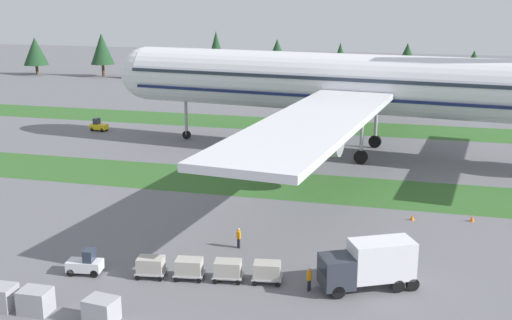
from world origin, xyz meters
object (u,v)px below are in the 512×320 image
object	(u,v)px
uld_container_3	(101,310)
ground_crew_loader	(309,278)
uld_container_1	(36,301)
uld_container_2	(0,297)
ground_crew_marshaller	(239,237)
taxiway_marker_1	(472,218)
cargo_dolly_fourth	(267,271)
baggage_tug	(86,264)
catering_truck	(369,263)
airliner	(351,83)
cargo_dolly_lead	(151,265)
cargo_dolly_second	(189,267)
taxiway_marker_0	(412,217)
cargo_dolly_third	(228,269)
pushback_tractor	(99,126)

from	to	relation	value
uld_container_3	ground_crew_loader	bearing A→B (deg)	32.12
uld_container_1	uld_container_2	distance (m)	2.62
uld_container_2	ground_crew_marshaller	bearing A→B (deg)	48.29
ground_crew_marshaller	taxiway_marker_1	size ratio (longest dim) A/B	2.87
cargo_dolly_fourth	baggage_tug	bearing A→B (deg)	90.00
baggage_tug	uld_container_1	size ratio (longest dim) A/B	1.38
catering_truck	uld_container_3	distance (m)	18.67
uld_container_2	airliner	bearing A→B (deg)	69.88
baggage_tug	cargo_dolly_lead	size ratio (longest dim) A/B	1.15
cargo_dolly_second	uld_container_1	distance (m)	10.93
airliner	taxiway_marker_0	size ratio (longest dim) A/B	169.34
cargo_dolly_fourth	taxiway_marker_0	xyz separation A→B (m)	(10.03, 16.24, -0.67)
cargo_dolly_lead	uld_container_2	world-z (taller)	uld_container_2
catering_truck	uld_container_3	bearing A→B (deg)	92.12
baggage_tug	catering_truck	size ratio (longest dim) A/B	0.38
cargo_dolly_lead	cargo_dolly_third	world-z (taller)	same
cargo_dolly_third	ground_crew_marshaller	distance (m)	6.27
pushback_tractor	ground_crew_loader	size ratio (longest dim) A/B	1.57
catering_truck	uld_container_2	xyz separation A→B (m)	(-23.69, -9.21, -1.13)
cargo_dolly_second	baggage_tug	bearing A→B (deg)	90.00
airliner	cargo_dolly_second	bearing A→B (deg)	176.86
uld_container_1	uld_container_3	xyz separation A→B (m)	(4.79, 0.02, -0.03)
airliner	uld_container_1	size ratio (longest dim) A/B	41.95
cargo_dolly_fourth	uld_container_2	distance (m)	18.42
cargo_dolly_lead	uld_container_3	distance (m)	6.95
cargo_dolly_lead	catering_truck	world-z (taller)	catering_truck
cargo_dolly_lead	uld_container_3	size ratio (longest dim) A/B	1.20
taxiway_marker_1	catering_truck	bearing A→B (deg)	-116.42
cargo_dolly_fourth	ground_crew_marshaller	distance (m)	6.92
cargo_dolly_second	airliner	bearing A→B (deg)	-18.33
cargo_dolly_second	pushback_tractor	bearing A→B (deg)	26.29
ground_crew_marshaller	taxiway_marker_0	world-z (taller)	ground_crew_marshaller
cargo_dolly_second	uld_container_3	size ratio (longest dim) A/B	1.20
cargo_dolly_lead	cargo_dolly_second	world-z (taller)	same
pushback_tractor	airliner	bearing A→B (deg)	90.00
pushback_tractor	uld_container_1	xyz separation A→B (m)	(23.62, -52.97, 0.01)
cargo_dolly_lead	pushback_tractor	xyz separation A→B (m)	(-28.81, 46.01, -0.10)
taxiway_marker_0	catering_truck	bearing A→B (deg)	-100.14
cargo_dolly_third	ground_crew_loader	size ratio (longest dim) A/B	1.38
cargo_dolly_third	ground_crew_loader	world-z (taller)	ground_crew_loader
taxiway_marker_1	cargo_dolly_third	bearing A→B (deg)	-135.98
uld_container_1	ground_crew_marshaller	bearing A→B (deg)	54.56
ground_crew_loader	pushback_tractor	bearing A→B (deg)	-126.03
pushback_tractor	taxiway_marker_1	xyz separation A→B (m)	(52.84, -27.48, -0.51)
pushback_tractor	uld_container_2	size ratio (longest dim) A/B	1.37
cargo_dolly_lead	taxiway_marker_1	size ratio (longest dim) A/B	3.95
cargo_dolly_second	uld_container_2	world-z (taller)	uld_container_2
catering_truck	uld_container_2	world-z (taller)	catering_truck
cargo_dolly_third	cargo_dolly_fourth	distance (m)	2.90
airliner	cargo_dolly_second	size ratio (longest dim) A/B	34.99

